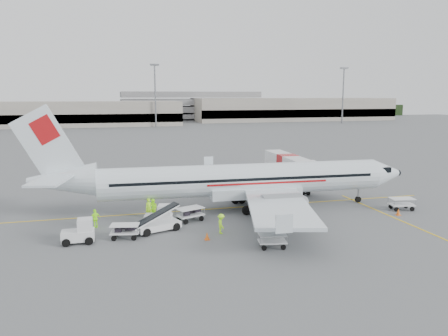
{
  "coord_description": "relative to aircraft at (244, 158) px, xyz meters",
  "views": [
    {
      "loc": [
        -11.46,
        -41.59,
        11.34
      ],
      "look_at": [
        0.0,
        2.0,
        3.8
      ],
      "focal_mm": 35.0,
      "sensor_mm": 36.0,
      "label": 1
    }
  ],
  "objects": [
    {
      "name": "crew_c",
      "position": [
        -4.2,
        -7.14,
        -4.32
      ],
      "size": [
        0.63,
        1.08,
        1.67
      ],
      "primitive_type": "imported",
      "rotation": [
        0.0,
        0.0,
        1.56
      ],
      "color": "#A9FD1F",
      "rests_on": "ground"
    },
    {
      "name": "cart_loaded_b",
      "position": [
        -11.96,
        -6.4,
        -4.58
      ],
      "size": [
        2.45,
        1.74,
        1.17
      ],
      "primitive_type": null,
      "rotation": [
        0.0,
        0.0,
        -0.2
      ],
      "color": "silver",
      "rests_on": "ground"
    },
    {
      "name": "terminal_east",
      "position": [
        68.64,
        145.72,
        -0.16
      ],
      "size": [
        90.0,
        26.0,
        10.0
      ],
      "primitive_type": null,
      "color": "gray",
      "rests_on": "ground"
    },
    {
      "name": "crew_b",
      "position": [
        -9.15,
        -0.78,
        -4.28
      ],
      "size": [
        1.05,
        1.08,
        1.75
      ],
      "primitive_type": "imported",
      "rotation": [
        0.0,
        0.0,
        -0.89
      ],
      "color": "#A9FD1F",
      "rests_on": "ground"
    },
    {
      "name": "cone_stbd",
      "position": [
        -5.68,
        -8.4,
        -4.83
      ],
      "size": [
        0.4,
        0.4,
        0.65
      ],
      "primitive_type": "cone",
      "color": "orange",
      "rests_on": "ground"
    },
    {
      "name": "cart_empty_a",
      "position": [
        -1.33,
        -11.44,
        -4.62
      ],
      "size": [
        2.24,
        1.53,
        1.08
      ],
      "primitive_type": null,
      "rotation": [
        0.0,
        0.0,
        -0.16
      ],
      "color": "silver",
      "rests_on": "ground"
    },
    {
      "name": "treeline",
      "position": [
        -1.36,
        175.72,
        -2.16
      ],
      "size": [
        300.0,
        3.0,
        6.0
      ],
      "primitive_type": null,
      "color": "black",
      "rests_on": "ground"
    },
    {
      "name": "cart_loaded_a",
      "position": [
        -6.05,
        -2.9,
        -4.53
      ],
      "size": [
        2.78,
        2.24,
        1.26
      ],
      "primitive_type": null,
      "rotation": [
        0.0,
        0.0,
        0.39
      ],
      "color": "silver",
      "rests_on": "ground"
    },
    {
      "name": "mast_east",
      "position": [
        78.64,
        118.72,
        5.84
      ],
      "size": [
        3.2,
        1.2,
        22.0
      ],
      "primitive_type": null,
      "color": "slate",
      "rests_on": "ground"
    },
    {
      "name": "stripe_lead",
      "position": [
        -1.36,
        0.72,
        -5.15
      ],
      "size": [
        44.0,
        0.2,
        0.01
      ],
      "primitive_type": "cube",
      "color": "yellow",
      "rests_on": "ground"
    },
    {
      "name": "jet_bridge",
      "position": [
        8.64,
        9.41,
        -3.17
      ],
      "size": [
        3.19,
        15.22,
        3.98
      ],
      "primitive_type": null,
      "rotation": [
        0.0,
        0.0,
        -0.02
      ],
      "color": "silver",
      "rests_on": "ground"
    },
    {
      "name": "ground",
      "position": [
        -1.36,
        0.72,
        -5.16
      ],
      "size": [
        360.0,
        360.0,
        0.0
      ],
      "primitive_type": "plane",
      "color": "#56595B"
    },
    {
      "name": "tug_aft",
      "position": [
        -15.52,
        -6.6,
        -4.21
      ],
      "size": [
        2.45,
        1.41,
        1.89
      ],
      "primitive_type": null,
      "rotation": [
        0.0,
        0.0,
        0.0
      ],
      "color": "silver",
      "rests_on": "ground"
    },
    {
      "name": "mast_center",
      "position": [
        3.64,
        118.72,
        5.84
      ],
      "size": [
        3.2,
        1.2,
        22.0
      ],
      "primitive_type": null,
      "color": "slate",
      "rests_on": "ground"
    },
    {
      "name": "cart_empty_b",
      "position": [
        15.14,
        -4.4,
        -4.55
      ],
      "size": [
        2.52,
        1.73,
        1.22
      ],
      "primitive_type": null,
      "rotation": [
        0.0,
        0.0,
        -0.16
      ],
      "color": "silver",
      "rests_on": "ground"
    },
    {
      "name": "aircraft",
      "position": [
        0.0,
        0.0,
        0.0
      ],
      "size": [
        38.63,
        30.89,
        10.32
      ],
      "primitive_type": null,
      "rotation": [
        0.0,
        0.0,
        -0.04
      ],
      "color": "white",
      "rests_on": "ground"
    },
    {
      "name": "terminal_west",
      "position": [
        -41.36,
        130.72,
        -0.66
      ],
      "size": [
        110.0,
        22.0,
        9.0
      ],
      "primitive_type": null,
      "color": "gray",
      "rests_on": "ground"
    },
    {
      "name": "tug_fore",
      "position": [
        3.21,
        -3.44,
        -4.37
      ],
      "size": [
        2.34,
        2.02,
        1.57
      ],
      "primitive_type": null,
      "rotation": [
        0.0,
        0.0,
        0.52
      ],
      "color": "silver",
      "rests_on": "ground"
    },
    {
      "name": "crew_a",
      "position": [
        -9.55,
        -0.78,
        -4.24
      ],
      "size": [
        0.73,
        0.54,
        1.83
      ],
      "primitive_type": "imported",
      "rotation": [
        0.0,
        0.0,
        0.16
      ],
      "color": "#A9FD1F",
      "rests_on": "ground"
    },
    {
      "name": "parking_garage",
      "position": [
        23.64,
        160.72,
        1.84
      ],
      "size": [
        62.0,
        24.0,
        14.0
      ],
      "primitive_type": null,
      "color": "slate",
      "rests_on": "ground"
    },
    {
      "name": "crew_d",
      "position": [
        -14.32,
        -2.84,
        -4.33
      ],
      "size": [
        1.03,
        0.87,
        1.66
      ],
      "primitive_type": "imported",
      "rotation": [
        0.0,
        0.0,
        3.72
      ],
      "color": "#A9FD1F",
      "rests_on": "ground"
    },
    {
      "name": "stripe_cross",
      "position": [
        12.64,
        -7.28,
        -5.15
      ],
      "size": [
        0.2,
        20.0,
        0.01
      ],
      "primitive_type": "cube",
      "color": "yellow",
      "rests_on": "ground"
    },
    {
      "name": "tug_mid",
      "position": [
        -8.98,
        -3.56,
        -4.23
      ],
      "size": [
        2.66,
        1.9,
        1.85
      ],
      "primitive_type": null,
      "rotation": [
        0.0,
        0.0,
        -0.24
      ],
      "color": "silver",
      "rests_on": "ground"
    },
    {
      "name": "belt_loader",
      "position": [
        -9.23,
        -5.19,
        -3.79
      ],
      "size": [
        5.4,
        3.55,
        2.74
      ],
      "primitive_type": null,
      "rotation": [
        0.0,
        0.0,
        0.36
      ],
      "color": "silver",
      "rests_on": "ground"
    },
    {
      "name": "cone_port",
      "position": [
        -2.78,
        14.71,
        -4.85
      ],
      "size": [
        0.38,
        0.38,
        0.61
      ],
      "primitive_type": "cone",
      "color": "orange",
      "rests_on": "ground"
    },
    {
      "name": "cone_nose",
      "position": [
        13.56,
        -6.05,
        -4.82
      ],
      "size": [
        0.42,
        0.42,
        0.68
      ],
      "primitive_type": "cone",
      "color": "orange",
      "rests_on": "ground"
    }
  ]
}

